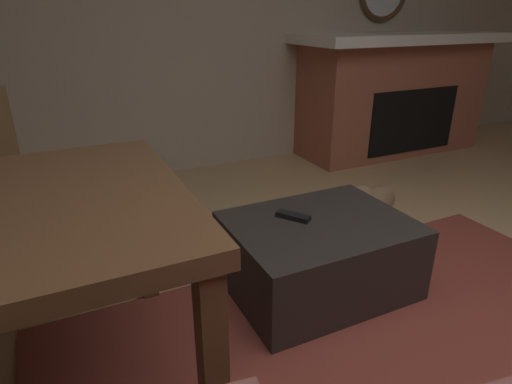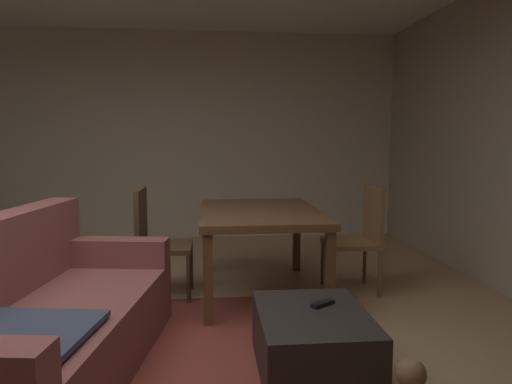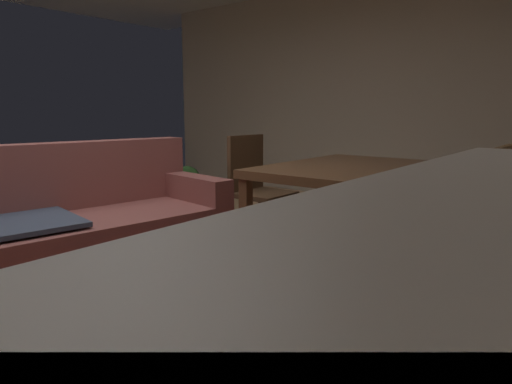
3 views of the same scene
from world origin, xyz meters
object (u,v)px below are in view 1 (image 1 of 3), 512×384
Objects in this scene: small_dog at (373,202)px; ottoman_coffee_table at (318,256)px; fireplace at (394,94)px; tv_remote at (293,216)px.

ottoman_coffee_table is at bearing 31.81° from small_dog.
ottoman_coffee_table reaches higher than small_dog.
fireplace is at bearing -134.97° from small_dog.
ottoman_coffee_table is at bearing 40.80° from fireplace.
fireplace is at bearing -139.20° from ottoman_coffee_table.
ottoman_coffee_table is 1.67× the size of small_dog.
fireplace is 4.06× the size of small_dog.
fireplace is 2.44× the size of ottoman_coffee_table.
fireplace reaches higher than ottoman_coffee_table.
fireplace is at bearing -176.05° from tv_remote.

